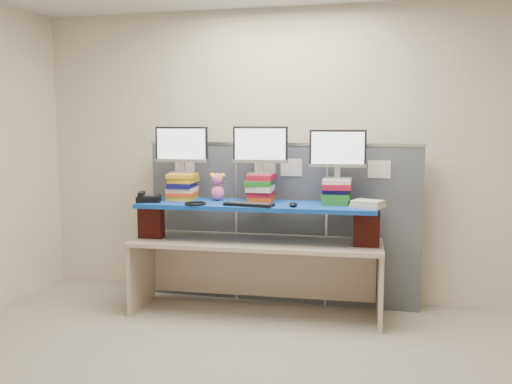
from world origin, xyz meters
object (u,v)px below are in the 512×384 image
(monitor_left, at_px, (182,147))
(keyboard, at_px, (249,204))
(desk, at_px, (256,255))
(monitor_center, at_px, (260,147))
(blue_board, at_px, (256,205))
(desk_phone, at_px, (148,198))
(monitor_right, at_px, (338,151))

(monitor_left, relative_size, keyboard, 1.14)
(desk, bearing_deg, keyboard, -100.69)
(desk, bearing_deg, monitor_center, 81.88)
(desk, height_order, monitor_center, monitor_center)
(blue_board, distance_m, monitor_left, 0.88)
(desk_phone, bearing_deg, keyboard, -20.21)
(monitor_right, relative_size, desk_phone, 1.90)
(blue_board, height_order, desk_phone, desk_phone)
(blue_board, xyz_separation_m, monitor_center, (0.01, 0.12, 0.51))
(desk, distance_m, monitor_right, 1.17)
(desk, relative_size, monitor_right, 4.55)
(monitor_left, bearing_deg, keyboard, -22.28)
(blue_board, xyz_separation_m, keyboard, (-0.02, -0.16, 0.03))
(keyboard, distance_m, desk_phone, 0.95)
(monitor_left, xyz_separation_m, monitor_center, (0.73, 0.04, 0.00))
(desk, bearing_deg, blue_board, 90.49)
(monitor_left, height_order, monitor_right, monitor_left)
(desk, distance_m, monitor_left, 1.20)
(monitor_left, bearing_deg, blue_board, -9.41)
(desk, relative_size, desk_phone, 8.64)
(monitor_right, bearing_deg, monitor_center, 180.00)
(monitor_center, bearing_deg, monitor_right, -0.00)
(monitor_right, height_order, desk_phone, monitor_right)
(monitor_center, height_order, keyboard, monitor_center)
(blue_board, height_order, monitor_center, monitor_center)
(monitor_center, relative_size, monitor_right, 1.00)
(monitor_left, distance_m, monitor_center, 0.73)
(desk, relative_size, monitor_center, 4.55)
(monitor_left, relative_size, monitor_right, 1.00)
(blue_board, height_order, monitor_right, monitor_right)
(monitor_center, bearing_deg, desk_phone, -168.45)
(desk, distance_m, blue_board, 0.45)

